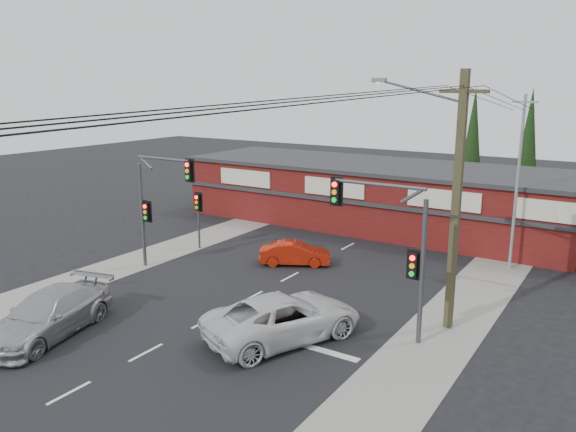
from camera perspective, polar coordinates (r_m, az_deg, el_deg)
The scene contains 18 objects.
ground at distance 24.84m, azimuth -5.60°, elevation -9.18°, with size 120.00×120.00×0.00m, color black.
road_strip at distance 28.66m, azimuth 0.61°, elevation -6.00°, with size 14.00×70.00×0.01m, color black.
verge_left at distance 33.72m, azimuth -11.75°, elevation -3.29°, with size 3.00×70.00×0.02m, color gray.
verge_right at distance 25.49m, azimuth 17.24°, elevation -9.12°, with size 3.00×70.00×0.02m, color gray.
stop_line at distance 21.84m, azimuth -0.69°, elevation -12.35°, with size 6.50×0.35×0.01m, color silver.
white_suv at distance 21.55m, azimuth -0.46°, elevation -10.25°, with size 2.85×6.19×1.72m, color silver.
silver_suv at distance 23.71m, azimuth -23.19°, elevation -9.18°, with size 2.35×5.78×1.68m, color #AAACAF.
red_sedan at distance 30.09m, azimuth 0.71°, elevation -3.81°, with size 1.32×3.77×1.24m, color #AF1D0A.
lane_dashes at distance 23.53m, azimuth -8.43°, elevation -10.55°, with size 0.12×33.90×0.01m.
shop_building at distance 38.84m, azimuth 8.78°, elevation 2.24°, with size 27.30×8.40×4.22m.
conifer_near at distance 43.51m, azimuth 18.23°, elevation 7.36°, with size 1.80×1.80×9.25m.
conifer_far at distance 44.73m, azimuth 23.25°, elevation 7.09°, with size 1.80×1.80×9.25m.
traffic_mast_left at distance 29.32m, azimuth -13.27°, elevation 2.04°, with size 3.77×0.27×5.97m.
traffic_mast_right at distance 21.10m, azimuth 10.73°, elevation -2.11°, with size 3.96×0.27×5.97m.
pedestal_signal at distance 32.97m, azimuth -9.11°, elevation 0.74°, with size 0.55×0.27×3.38m.
utility_pole at distance 22.14m, azimuth 16.43°, elevation 2.15°, with size 4.38×0.59×10.00m.
steel_pole at distance 30.79m, azimuth 22.29°, elevation 3.39°, with size 1.20×0.16×9.00m.
power_lines at distance 16.56m, azimuth 12.14°, elevation 11.54°, with size 2.01×29.00×1.22m.
Camera 1 is at (14.33, -17.95, 9.45)m, focal length 35.00 mm.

